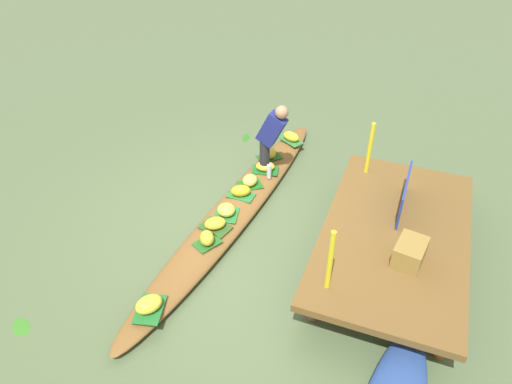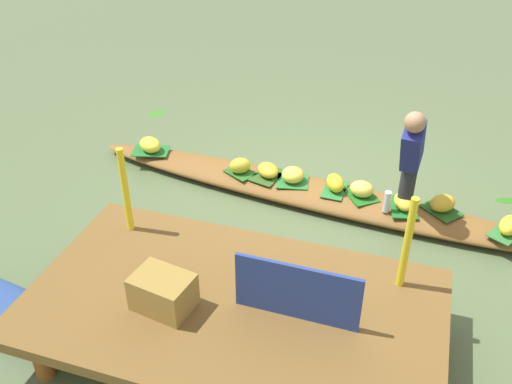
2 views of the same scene
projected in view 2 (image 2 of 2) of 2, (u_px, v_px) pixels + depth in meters
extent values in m
plane|color=#526642|center=(311.00, 200.00, 6.34)|extent=(40.00, 40.00, 0.00)
cube|color=brown|center=(233.00, 306.00, 4.30)|extent=(3.20, 1.80, 0.10)
cylinder|color=brown|center=(406.00, 303.00, 4.68)|extent=(0.14, 0.14, 0.40)
cylinder|color=brown|center=(134.00, 244.00, 5.34)|extent=(0.14, 0.14, 0.40)
cylinder|color=brown|center=(42.00, 358.00, 4.19)|extent=(0.14, 0.14, 0.40)
ellipsoid|color=brown|center=(311.00, 193.00, 6.29)|extent=(5.55, 1.17, 0.19)
cube|color=#277333|center=(293.00, 181.00, 6.31)|extent=(0.41, 0.39, 0.01)
ellipsoid|color=#E8D849|center=(293.00, 175.00, 6.27)|extent=(0.35, 0.35, 0.17)
cube|color=#256223|center=(240.00, 172.00, 6.48)|extent=(0.42, 0.37, 0.01)
ellipsoid|color=gold|center=(240.00, 166.00, 6.43)|extent=(0.31, 0.29, 0.18)
cube|color=#21561C|center=(441.00, 210.00, 5.84)|extent=(0.47, 0.45, 0.01)
ellipsoid|color=gold|center=(443.00, 203.00, 5.79)|extent=(0.34, 0.33, 0.18)
cube|color=#297534|center=(334.00, 190.00, 6.17)|extent=(0.25, 0.41, 0.01)
ellipsoid|color=yellow|center=(335.00, 183.00, 6.12)|extent=(0.29, 0.34, 0.18)
cube|color=#226B2D|center=(151.00, 151.00, 6.91)|extent=(0.50, 0.40, 0.01)
ellipsoid|color=yellow|center=(150.00, 145.00, 6.86)|extent=(0.39, 0.37, 0.18)
cube|color=#317536|center=(507.00, 232.00, 5.52)|extent=(0.42, 0.49, 0.01)
ellipsoid|color=yellow|center=(509.00, 225.00, 5.48)|extent=(0.27, 0.35, 0.16)
cube|color=#1B6625|center=(403.00, 207.00, 5.88)|extent=(0.35, 0.47, 0.01)
ellipsoid|color=yellow|center=(404.00, 201.00, 5.84)|extent=(0.28, 0.35, 0.15)
cube|color=#2E5520|center=(268.00, 175.00, 6.42)|extent=(0.38, 0.47, 0.01)
ellipsoid|color=gold|center=(268.00, 170.00, 6.38)|extent=(0.36, 0.37, 0.14)
cube|color=#1C651C|center=(361.00, 196.00, 6.07)|extent=(0.44, 0.45, 0.01)
ellipsoid|color=#EED756|center=(362.00, 189.00, 6.02)|extent=(0.28, 0.24, 0.17)
cylinder|color=#28282D|center=(407.00, 185.00, 5.74)|extent=(0.16, 0.16, 0.55)
cube|color=navy|center=(413.00, 146.00, 5.38)|extent=(0.23, 0.49, 0.59)
sphere|color=#9E7556|center=(415.00, 122.00, 5.08)|extent=(0.20, 0.20, 0.20)
cylinder|color=silver|center=(387.00, 202.00, 5.76)|extent=(0.07, 0.07, 0.24)
cube|color=navy|center=(297.00, 292.00, 4.01)|extent=(0.94, 0.04, 0.48)
cylinder|color=yellow|center=(407.00, 243.00, 4.22)|extent=(0.06, 0.06, 0.82)
cylinder|color=yellow|center=(126.00, 190.00, 4.84)|extent=(0.06, 0.06, 0.82)
cube|color=olive|center=(163.00, 292.00, 4.16)|extent=(0.49, 0.39, 0.28)
ellipsoid|color=#2C711D|center=(507.00, 201.00, 6.32)|extent=(0.31, 0.19, 0.01)
ellipsoid|color=#387C25|center=(156.00, 113.00, 8.26)|extent=(0.32, 0.35, 0.01)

